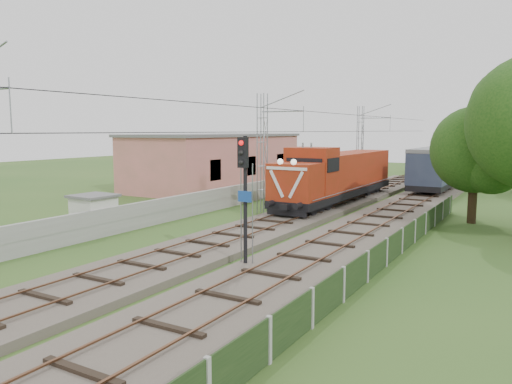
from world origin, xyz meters
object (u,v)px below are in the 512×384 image
Objects in this scene: signal_post at (244,179)px; relay_hut at (94,214)px; coach_rake at (485,151)px; locomotive at (337,175)px.

relay_hut is (-10.68, 1.90, -2.60)m from signal_post.
coach_rake is 67.65m from relay_hut.
signal_post is at bearing -10.08° from relay_hut.
locomotive is 18.89m from signal_post.
signal_post is 11.15m from relay_hut.
locomotive is 50.08m from coach_rake.
signal_post is 2.47× the size of relay_hut.
coach_rake is at bearing 84.27° from locomotive.
coach_rake is at bearing 79.44° from relay_hut.
coach_rake is 16.38× the size of signal_post.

